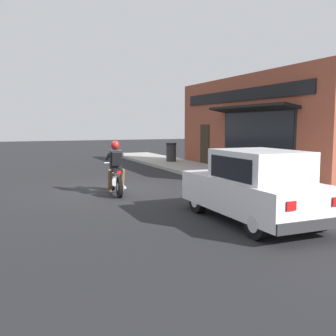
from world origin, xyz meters
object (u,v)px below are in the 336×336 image
at_px(motorcycle_with_rider, 116,172).
at_px(trash_bin, 171,152).
at_px(car_hatchback, 254,187).
at_px(traffic_cone, 284,178).

distance_m(motorcycle_with_rider, trash_bin, 9.30).
relative_size(motorcycle_with_rider, car_hatchback, 0.53).
relative_size(car_hatchback, trash_bin, 3.86).
distance_m(traffic_cone, trash_bin, 9.47).
bearing_deg(trash_bin, motorcycle_with_rider, -123.80).
xyz_separation_m(traffic_cone, trash_bin, (0.23, 9.47, 0.20)).
relative_size(car_hatchback, traffic_cone, 6.31).
bearing_deg(traffic_cone, motorcycle_with_rider, 160.63).
xyz_separation_m(car_hatchback, traffic_cone, (3.10, 2.80, -0.33)).
xyz_separation_m(motorcycle_with_rider, traffic_cone, (4.94, -1.74, -0.25)).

